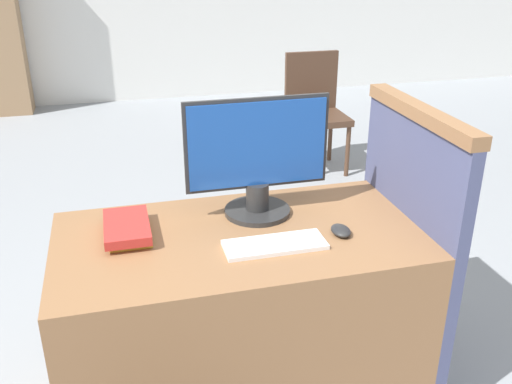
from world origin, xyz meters
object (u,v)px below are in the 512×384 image
at_px(keyboard, 275,245).
at_px(far_chair, 315,106).
at_px(mouse, 341,231).
at_px(book_stack, 128,229).
at_px(monitor, 257,159).

relative_size(keyboard, far_chair, 0.38).
bearing_deg(mouse, book_stack, 166.30).
xyz_separation_m(keyboard, mouse, (0.26, 0.03, 0.01)).
bearing_deg(monitor, far_chair, 64.65).
height_order(keyboard, far_chair, far_chair).
distance_m(keyboard, book_stack, 0.54).
bearing_deg(keyboard, far_chair, 66.95).
distance_m(mouse, book_stack, 0.78).
height_order(mouse, far_chair, far_chair).
xyz_separation_m(monitor, far_chair, (1.08, 2.28, -0.47)).
height_order(book_stack, far_chair, far_chair).
distance_m(mouse, far_chair, 2.67).
bearing_deg(monitor, mouse, -44.73).
bearing_deg(keyboard, mouse, 6.36).
height_order(monitor, keyboard, monitor).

